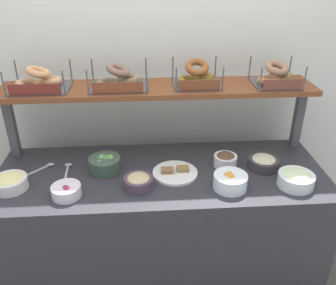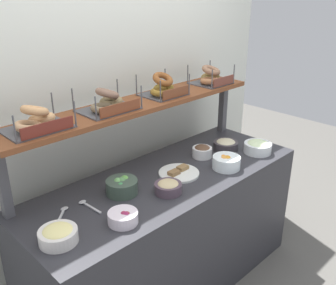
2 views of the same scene
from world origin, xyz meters
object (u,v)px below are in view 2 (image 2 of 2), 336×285
object	(u,v)px
bowl_hummus	(168,187)
bowl_veggie_mix	(122,186)
bowl_scallion_spread	(258,147)
bagel_basket_sesame	(36,121)
bagel_basket_poppy	(108,103)
bowl_egg_salad	(58,235)
bagel_basket_everything	(211,77)
serving_spoon_near_plate	(87,205)
bowl_fruit_salad	(226,162)
bowl_tuna_salad	(226,145)
bagel_basket_cinnamon_raisin	(163,88)
bowl_beet_salad	(123,217)
serving_plate_white	(179,173)
serving_spoon_by_edge	(62,213)
bowl_chocolate_spread	(202,151)

from	to	relation	value
bowl_hummus	bowl_veggie_mix	world-z (taller)	bowl_veggie_mix
bowl_scallion_spread	bagel_basket_sesame	xyz separation A→B (m)	(-1.40, 0.45, 0.43)
bowl_scallion_spread	bagel_basket_poppy	size ratio (longest dim) A/B	0.58
bowl_egg_salad	bagel_basket_poppy	bearing A→B (deg)	31.94
bagel_basket_everything	bowl_hummus	bearing A→B (deg)	-154.84
bowl_hummus	serving_spoon_near_plate	xyz separation A→B (m)	(-0.42, 0.21, -0.03)
bowl_scallion_spread	bagel_basket_poppy	world-z (taller)	bagel_basket_poppy
bowl_fruit_salad	bowl_egg_salad	bearing A→B (deg)	176.29
bowl_tuna_salad	bowl_fruit_salad	world-z (taller)	bowl_fruit_salad
bagel_basket_poppy	bagel_basket_cinnamon_raisin	world-z (taller)	bagel_basket_cinnamon_raisin
bowl_beet_salad	serving_spoon_near_plate	bearing A→B (deg)	99.27
serving_plate_white	serving_spoon_by_edge	bearing A→B (deg)	171.35
bowl_veggie_mix	bagel_basket_cinnamon_raisin	xyz separation A→B (m)	(0.55, 0.23, 0.43)
bowl_scallion_spread	bowl_veggie_mix	bearing A→B (deg)	167.72
bowl_scallion_spread	serving_spoon_near_plate	world-z (taller)	bowl_scallion_spread
bowl_chocolate_spread	bowl_beet_salad	xyz separation A→B (m)	(-0.89, -0.24, -0.01)
bowl_fruit_salad	bagel_basket_poppy	distance (m)	0.85
serving_plate_white	serving_spoon_by_edge	world-z (taller)	serving_plate_white
bowl_tuna_salad	bagel_basket_sesame	size ratio (longest dim) A/B	0.54
bagel_basket_sesame	bowl_egg_salad	bearing A→B (deg)	-110.59
bowl_chocolate_spread	bowl_fruit_salad	bearing A→B (deg)	-95.67
bagel_basket_sesame	bowl_beet_salad	bearing A→B (deg)	-68.96
bowl_chocolate_spread	bagel_basket_cinnamon_raisin	xyz separation A→B (m)	(-0.16, 0.23, 0.44)
bowl_beet_salad	bagel_basket_sesame	world-z (taller)	bagel_basket_sesame
bowl_fruit_salad	bagel_basket_sesame	world-z (taller)	bagel_basket_sesame
serving_plate_white	bagel_basket_poppy	world-z (taller)	bagel_basket_poppy
serving_spoon_near_plate	serving_spoon_by_edge	world-z (taller)	same
bowl_scallion_spread	bagel_basket_sesame	bearing A→B (deg)	162.34
serving_plate_white	serving_spoon_near_plate	world-z (taller)	serving_plate_white
bowl_beet_salad	bowl_egg_salad	distance (m)	0.33
bowl_egg_salad	bowl_scallion_spread	bearing A→B (deg)	-2.99
serving_plate_white	bagel_basket_cinnamon_raisin	world-z (taller)	bagel_basket_cinnamon_raisin
serving_spoon_near_plate	bowl_hummus	bearing A→B (deg)	-26.53
bowl_tuna_salad	bowl_egg_salad	world-z (taller)	bowl_egg_salad
serving_spoon_near_plate	bowl_fruit_salad	bearing A→B (deg)	-15.42
bowl_scallion_spread	bagel_basket_poppy	bearing A→B (deg)	154.91
serving_plate_white	bagel_basket_sesame	bearing A→B (deg)	159.39
bowl_scallion_spread	bowl_beet_salad	bearing A→B (deg)	-179.51
bowl_hummus	bagel_basket_poppy	bearing A→B (deg)	104.15
bowl_veggie_mix	serving_spoon_by_edge	world-z (taller)	bowl_veggie_mix
bowl_hummus	bagel_basket_cinnamon_raisin	distance (m)	0.70
bowl_fruit_salad	bagel_basket_cinnamon_raisin	distance (m)	0.64
bowl_hummus	serving_spoon_near_plate	distance (m)	0.47
bowl_beet_salad	bagel_basket_sesame	size ratio (longest dim) A/B	0.47
bowl_egg_salad	serving_spoon_near_plate	xyz separation A→B (m)	(0.27, 0.17, -0.03)
bowl_scallion_spread	serving_spoon_near_plate	distance (m)	1.29
bagel_basket_cinnamon_raisin	bowl_tuna_salad	bearing A→B (deg)	-34.98
bowl_veggie_mix	serving_spoon_near_plate	xyz separation A→B (m)	(-0.22, 0.03, -0.04)
bowl_egg_salad	bowl_fruit_salad	xyz separation A→B (m)	(1.18, -0.08, 0.00)
bowl_egg_salad	bowl_hummus	bearing A→B (deg)	-2.85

